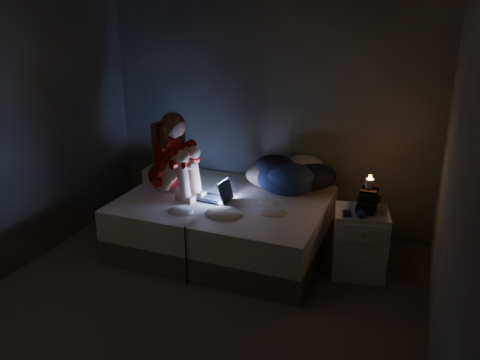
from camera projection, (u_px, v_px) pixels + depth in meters
The scene contains 13 objects.
floor at pixel (190, 311), 3.92m from camera, with size 3.60×3.80×0.02m, color #4F4542.
wall_back at pixel (267, 109), 5.14m from camera, with size 3.60×0.02×2.60m, color #363734.
wall_right at pixel (454, 191), 2.85m from camera, with size 0.02×3.80×2.60m, color #363734.
bed at pixel (225, 223), 4.84m from camera, with size 1.98×1.48×0.54m, color beige, non-canonical shape.
pillow at pixel (169, 174), 5.23m from camera, with size 0.48×0.34×0.14m, color silver.
woman at pixel (165, 152), 4.78m from camera, with size 0.52×0.34×0.85m, color #7E0101, non-canonical shape.
laptop at pixel (213, 189), 4.68m from camera, with size 0.32×0.23×0.23m, color black, non-canonical shape.
clothes_pile at pixel (287, 172), 4.88m from camera, with size 0.67×0.53×0.40m, color #1A1E44, non-canonical shape.
nightstand at pixel (360, 242), 4.37m from camera, with size 0.47×0.41×0.62m, color silver.
book_stack at pixel (368, 199), 4.22m from camera, with size 0.19×0.25×0.24m, color black, non-canonical shape.
candle at pixel (370, 182), 4.16m from camera, with size 0.07×0.07×0.08m, color beige.
phone at pixel (345, 212), 4.22m from camera, with size 0.07×0.14×0.01m, color black.
blue_orb at pixel (358, 213), 4.12m from camera, with size 0.08×0.08×0.08m, color navy.
Camera 1 is at (1.60, -2.94, 2.34)m, focal length 35.92 mm.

